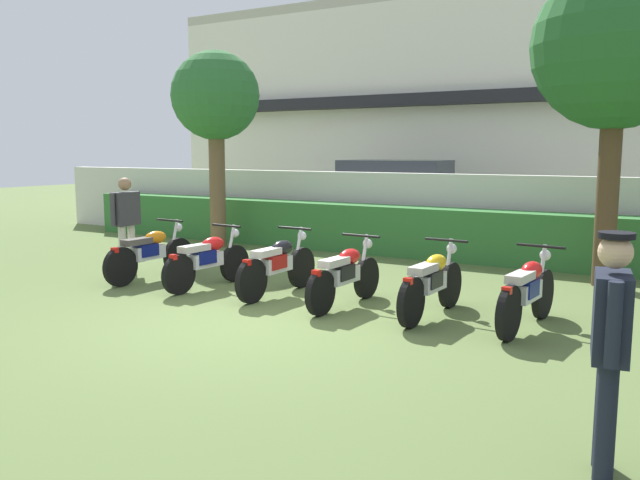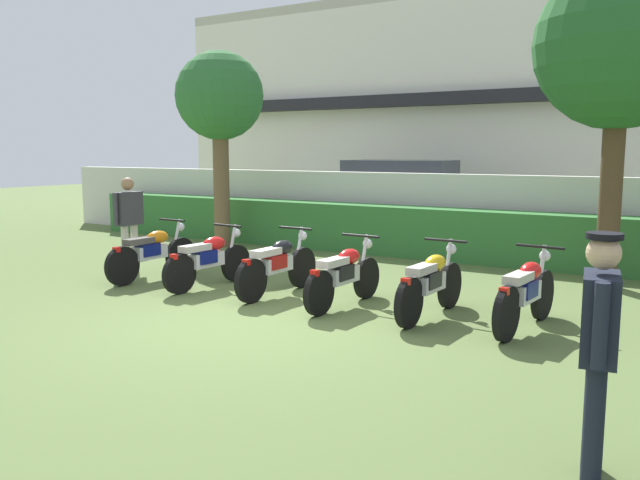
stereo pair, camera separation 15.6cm
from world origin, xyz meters
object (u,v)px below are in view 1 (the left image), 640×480
at_px(motorcycle_in_row_1, 207,260).
at_px(motorcycle_in_row_2, 277,265).
at_px(motorcycle_in_row_3, 344,275).
at_px(motorcycle_in_row_5, 527,292).
at_px(tree_far_side, 616,49).
at_px(tree_near_inspector, 216,100).
at_px(officer_0, 610,335).
at_px(motorcycle_in_row_0, 150,253).
at_px(inspector_person, 126,216).
at_px(parked_car, 400,197).
at_px(motorcycle_in_row_4, 432,282).

height_order(motorcycle_in_row_1, motorcycle_in_row_2, motorcycle_in_row_2).
xyz_separation_m(motorcycle_in_row_3, motorcycle_in_row_5, (2.43, 0.11, 0.01)).
bearing_deg(motorcycle_in_row_5, tree_far_side, -2.43).
height_order(tree_near_inspector, motorcycle_in_row_2, tree_near_inspector).
relative_size(tree_near_inspector, motorcycle_in_row_5, 2.30).
relative_size(tree_far_side, officer_0, 3.07).
bearing_deg(motorcycle_in_row_0, inspector_person, 71.36).
bearing_deg(motorcycle_in_row_3, tree_far_side, -37.77).
height_order(tree_far_side, officer_0, tree_far_side).
distance_m(motorcycle_in_row_0, officer_0, 8.06).
relative_size(parked_car, motorcycle_in_row_0, 2.43).
xyz_separation_m(motorcycle_in_row_2, officer_0, (4.90, -3.36, 0.50)).
height_order(tree_near_inspector, inspector_person, tree_near_inspector).
bearing_deg(motorcycle_in_row_3, motorcycle_in_row_2, 87.32).
height_order(motorcycle_in_row_0, officer_0, officer_0).
bearing_deg(motorcycle_in_row_0, tree_near_inspector, 24.63).
xyz_separation_m(motorcycle_in_row_1, motorcycle_in_row_5, (4.86, 0.12, 0.01)).
height_order(tree_far_side, motorcycle_in_row_4, tree_far_side).
distance_m(motorcycle_in_row_0, motorcycle_in_row_3, 3.66).
distance_m(parked_car, officer_0, 12.87).
distance_m(motorcycle_in_row_1, officer_0, 6.96).
bearing_deg(motorcycle_in_row_2, motorcycle_in_row_1, 97.93).
bearing_deg(motorcycle_in_row_5, motorcycle_in_row_2, 95.48).
xyz_separation_m(parked_car, motorcycle_in_row_3, (2.62, -7.96, -0.49)).
bearing_deg(officer_0, inspector_person, -32.10).
xyz_separation_m(motorcycle_in_row_1, motorcycle_in_row_3, (2.43, 0.01, -0.00)).
height_order(tree_far_side, motorcycle_in_row_2, tree_far_side).
distance_m(tree_far_side, motorcycle_in_row_1, 7.07).
distance_m(inspector_person, officer_0, 9.01).
xyz_separation_m(tree_near_inspector, officer_0, (8.81, -6.77, -2.28)).
relative_size(parked_car, motorcycle_in_row_2, 2.44).
distance_m(motorcycle_in_row_0, motorcycle_in_row_1, 1.23).
distance_m(tree_near_inspector, inspector_person, 3.94).
bearing_deg(motorcycle_in_row_4, inspector_person, 90.11).
distance_m(motorcycle_in_row_0, motorcycle_in_row_4, 4.90).
bearing_deg(parked_car, officer_0, -64.83).
bearing_deg(motorcycle_in_row_5, inspector_person, 93.76).
bearing_deg(motorcycle_in_row_4, officer_0, -140.47).
distance_m(motorcycle_in_row_0, inspector_person, 1.10).
relative_size(inspector_person, officer_0, 1.03).
bearing_deg(parked_car, motorcycle_in_row_0, -101.72).
height_order(tree_near_inspector, motorcycle_in_row_1, tree_near_inspector).
xyz_separation_m(parked_car, inspector_person, (-1.94, -7.62, 0.05)).
distance_m(tree_far_side, inspector_person, 8.47).
height_order(motorcycle_in_row_3, motorcycle_in_row_4, motorcycle_in_row_4).
height_order(motorcycle_in_row_1, motorcycle_in_row_4, motorcycle_in_row_4).
xyz_separation_m(motorcycle_in_row_0, inspector_person, (-0.90, 0.35, 0.53)).
distance_m(tree_near_inspector, motorcycle_in_row_0, 4.73).
bearing_deg(motorcycle_in_row_2, motorcycle_in_row_4, -89.40).
xyz_separation_m(tree_near_inspector, tree_far_side, (8.00, -0.19, 0.44)).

